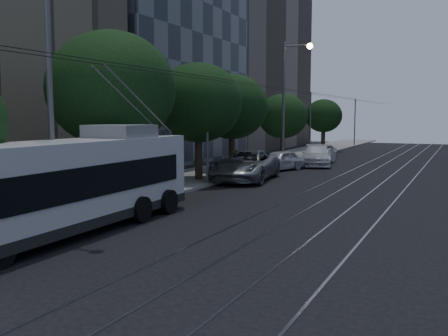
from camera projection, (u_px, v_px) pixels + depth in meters
ground at (208, 233)px, 16.37m from camera, size 120.00×120.00×0.00m
sidewalk at (244, 166)px, 37.52m from camera, size 5.00×90.00×0.15m
tram_rails at (381, 174)px, 33.17m from camera, size 4.52×90.00×0.02m
overhead_wires at (276, 121)px, 36.07m from camera, size 2.23×90.00×6.00m
building_glass_mid at (131, 4)px, 42.92m from camera, size 14.40×18.40×26.80m
building_tan_far at (230, 3)px, 60.39m from camera, size 14.40×22.40×34.80m
trolleybus at (70, 184)px, 16.29m from camera, size 2.81×11.83×5.63m
pickup_silver at (245, 165)px, 29.74m from camera, size 3.86×6.92×1.83m
car_white_a at (279, 160)px, 35.16m from camera, size 2.96×4.54×1.44m
car_white_b at (317, 156)px, 38.46m from camera, size 3.45×5.82×1.58m
car_white_c at (322, 156)px, 40.09m from camera, size 1.39×3.75×1.23m
car_white_d at (323, 152)px, 44.42m from camera, size 2.01×4.15×1.37m
tree_1 at (111, 89)px, 22.01m from camera, size 5.69×5.69×7.58m
tree_2 at (198, 103)px, 28.73m from camera, size 5.10×5.10×6.90m
tree_3 at (232, 107)px, 34.01m from camera, size 4.94×4.94×6.70m
tree_4 at (283, 116)px, 43.48m from camera, size 4.32×4.32×5.77m
tree_5 at (324, 116)px, 53.87m from camera, size 3.97×3.97×5.65m
streetlamp_near at (58, 34)px, 16.41m from camera, size 2.62×0.44×10.95m
streetlamp_far at (289, 91)px, 37.83m from camera, size 2.30×0.44×9.45m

